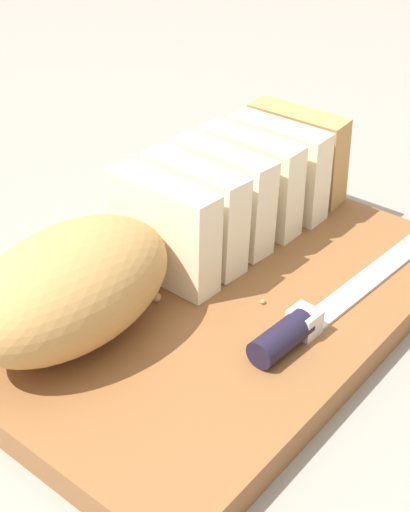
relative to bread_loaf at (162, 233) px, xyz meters
The scene contains 8 objects.
ground_plane 0.08m from the bread_loaf, 70.12° to the right, with size 3.00×3.00×0.00m, color gray.
cutting_board 0.07m from the bread_loaf, 70.12° to the right, with size 0.42×0.30×0.03m, color brown.
bread_loaf is the anchor object (origin of this frame).
bread_knife 0.14m from the bread_loaf, 79.15° to the right, with size 0.28×0.04×0.02m.
crumb_near_knife 0.05m from the bread_loaf, 154.64° to the left, with size 0.01×0.01×0.01m, color tan.
crumb_near_loaf 0.05m from the bread_loaf, 148.13° to the right, with size 0.01×0.01×0.01m, color tan.
crumb_stray_left 0.08m from the bread_loaf, behind, with size 0.00×0.00×0.00m, color tan.
crumb_stray_right 0.10m from the bread_loaf, 75.42° to the right, with size 0.00×0.00×0.00m, color tan.
Camera 1 is at (-0.39, -0.31, 0.38)m, focal length 50.94 mm.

